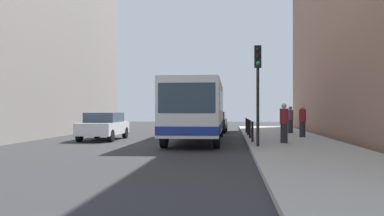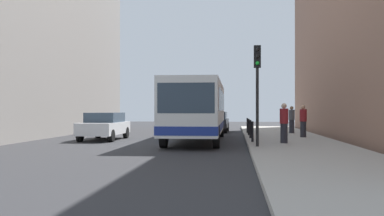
# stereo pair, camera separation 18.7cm
# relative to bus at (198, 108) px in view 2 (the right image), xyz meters

# --- Properties ---
(ground_plane) EXTENTS (80.00, 80.00, 0.00)m
(ground_plane) POSITION_rel_bus_xyz_m (-0.72, -2.71, -1.73)
(ground_plane) COLOR #2D2D30
(sidewalk) EXTENTS (4.40, 40.00, 0.15)m
(sidewalk) POSITION_rel_bus_xyz_m (4.68, -2.71, -1.65)
(sidewalk) COLOR #ADA89E
(sidewalk) RESTS_ON ground
(bus) EXTENTS (2.56, 11.03, 3.00)m
(bus) POSITION_rel_bus_xyz_m (0.00, 0.00, 0.00)
(bus) COLOR white
(bus) RESTS_ON ground
(car_beside_bus) EXTENTS (1.86, 4.40, 1.48)m
(car_beside_bus) POSITION_rel_bus_xyz_m (-5.13, 0.61, -0.94)
(car_beside_bus) COLOR silver
(car_beside_bus) RESTS_ON ground
(car_behind_bus) EXTENTS (1.96, 4.45, 1.48)m
(car_behind_bus) POSITION_rel_bus_xyz_m (0.50, 9.35, -0.94)
(car_behind_bus) COLOR black
(car_behind_bus) RESTS_ON ground
(traffic_light) EXTENTS (0.28, 0.33, 4.10)m
(traffic_light) POSITION_rel_bus_xyz_m (2.83, -4.67, 1.28)
(traffic_light) COLOR black
(traffic_light) RESTS_ON sidewalk
(bollard_near) EXTENTS (0.11, 0.11, 0.95)m
(bollard_near) POSITION_rel_bus_xyz_m (2.73, -2.17, -1.10)
(bollard_near) COLOR black
(bollard_near) RESTS_ON sidewalk
(bollard_mid) EXTENTS (0.11, 0.11, 0.95)m
(bollard_mid) POSITION_rel_bus_xyz_m (2.73, 0.50, -1.10)
(bollard_mid) COLOR black
(bollard_mid) RESTS_ON sidewalk
(bollard_far) EXTENTS (0.11, 0.11, 0.95)m
(bollard_far) POSITION_rel_bus_xyz_m (2.73, 3.18, -1.10)
(bollard_far) COLOR black
(bollard_far) RESTS_ON sidewalk
(bollard_farthest) EXTENTS (0.11, 0.11, 0.95)m
(bollard_farthest) POSITION_rel_bus_xyz_m (2.73, 5.85, -1.10)
(bollard_farthest) COLOR black
(bollard_farthest) RESTS_ON sidewalk
(pedestrian_near_signal) EXTENTS (0.38, 0.38, 1.78)m
(pedestrian_near_signal) POSITION_rel_bus_xyz_m (4.11, -2.77, -0.68)
(pedestrian_near_signal) COLOR #26262D
(pedestrian_near_signal) RESTS_ON sidewalk
(pedestrian_mid_sidewalk) EXTENTS (0.38, 0.38, 1.75)m
(pedestrian_mid_sidewalk) POSITION_rel_bus_xyz_m (5.62, 1.59, -0.70)
(pedestrian_mid_sidewalk) COLOR #26262D
(pedestrian_mid_sidewalk) RESTS_ON sidewalk
(pedestrian_far_sidewalk) EXTENTS (0.38, 0.38, 1.71)m
(pedestrian_far_sidewalk) POSITION_rel_bus_xyz_m (5.53, 5.74, -0.72)
(pedestrian_far_sidewalk) COLOR #26262D
(pedestrian_far_sidewalk) RESTS_ON sidewalk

